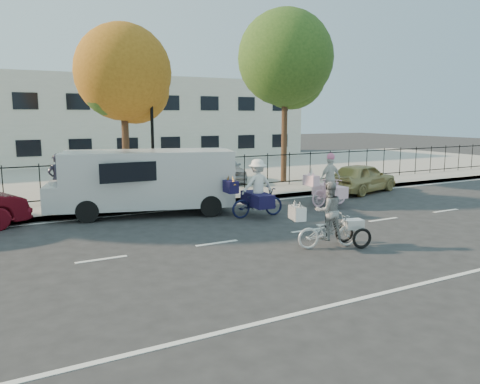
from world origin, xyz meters
TOP-DOWN VIEW (x-y plane):
  - ground at (0.00, 0.00)m, footprint 120.00×120.00m
  - road_markings at (0.00, 0.00)m, footprint 60.00×9.52m
  - curb at (0.00, 5.05)m, footprint 60.00×0.10m
  - sidewalk at (0.00, 6.10)m, footprint 60.00×2.20m
  - parking_lot at (0.00, 15.00)m, footprint 60.00×15.60m
  - iron_fence at (0.00, 7.20)m, footprint 58.00×0.06m
  - building at (0.00, 25.00)m, footprint 34.00×10.00m
  - lamppost at (0.50, 6.80)m, footprint 0.36×0.36m
  - street_sign at (-1.85, 6.80)m, footprint 0.85×0.06m
  - zebra_trike at (2.34, -1.70)m, footprint 1.99×1.08m
  - unicorn_bike at (5.91, 2.68)m, footprint 1.99×1.39m
  - bull_bike at (2.58, 2.34)m, footprint 2.09×1.43m
  - white_van at (-0.52, 4.50)m, footprint 6.54×3.49m
  - gold_sedan at (9.18, 4.50)m, footprint 4.10×2.51m
  - pedestrian at (-3.06, 6.80)m, footprint 0.79×0.64m
  - lot_car_d at (4.92, 9.63)m, footprint 2.24×4.09m
  - tree_mid at (-0.16, 7.82)m, footprint 3.76×3.76m
  - tree_east at (7.65, 8.20)m, footprint 4.53×4.53m

SIDE VIEW (x-z plane):
  - ground at x=0.00m, z-range 0.00..0.00m
  - road_markings at x=0.00m, z-range 0.00..0.01m
  - curb at x=0.00m, z-range 0.00..0.15m
  - sidewalk at x=0.00m, z-range 0.00..0.15m
  - parking_lot at x=0.00m, z-range 0.00..0.15m
  - gold_sedan at x=9.18m, z-range 0.00..1.30m
  - zebra_trike at x=2.34m, z-range -0.19..1.51m
  - unicorn_bike at x=5.91m, z-range -0.26..1.73m
  - bull_bike at x=2.58m, z-range -0.19..1.74m
  - lot_car_d at x=4.92m, z-range 0.15..1.47m
  - iron_fence at x=0.00m, z-range 0.15..1.65m
  - pedestrian at x=-3.06m, z-range 0.15..2.01m
  - white_van at x=-0.52m, z-range 0.11..2.29m
  - street_sign at x=-1.85m, z-range 0.52..2.32m
  - building at x=0.00m, z-range 0.00..6.00m
  - lamppost at x=0.50m, z-range 0.95..5.28m
  - tree_mid at x=-0.16m, z-range 1.38..8.27m
  - tree_east at x=7.65m, z-range 1.66..9.96m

